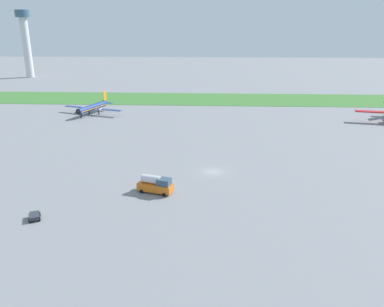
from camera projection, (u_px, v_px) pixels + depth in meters
ground_plane at (213, 172)px, 80.14m from camera, size 600.00×600.00×0.00m
grass_taxiway_strip at (212, 99)px, 158.37m from camera, size 360.00×28.00×0.08m
airplane_taxiing_turboprop at (92, 107)px, 130.86m from camera, size 21.84×18.89×6.77m
baggage_cart_near_gate at (34, 216)px, 60.31m from camera, size 2.55×2.88×0.90m
fuel_truck_midfield at (156, 184)px, 69.73m from camera, size 6.92×4.16×3.29m
control_tower at (26, 38)px, 218.13m from camera, size 8.00×8.00×37.73m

